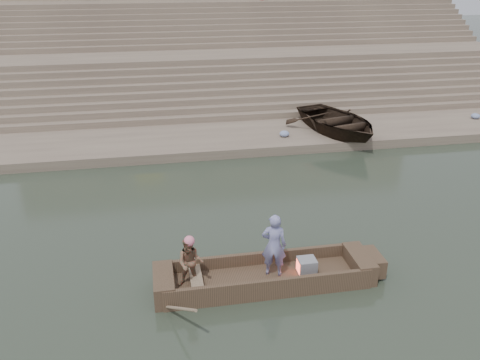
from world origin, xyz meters
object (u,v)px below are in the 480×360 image
object	(u,v)px
standing_man	(274,245)
television	(306,266)
beached_rowboat	(337,121)
main_rowboat	(265,280)
rowing_man	(190,263)

from	to	relation	value
standing_man	television	world-z (taller)	standing_man
standing_man	beached_rowboat	distance (m)	11.60
television	beached_rowboat	distance (m)	11.32
main_rowboat	beached_rowboat	bearing A→B (deg)	60.70
standing_man	beached_rowboat	size ratio (longest dim) A/B	0.34
standing_man	television	size ratio (longest dim) A/B	3.73
television	main_rowboat	bearing A→B (deg)	180.00
television	standing_man	bearing A→B (deg)	173.37
rowing_man	beached_rowboat	size ratio (longest dim) A/B	0.27
television	beached_rowboat	size ratio (longest dim) A/B	0.09
main_rowboat	standing_man	size ratio (longest dim) A/B	2.92
main_rowboat	beached_rowboat	world-z (taller)	beached_rowboat
rowing_man	beached_rowboat	distance (m)	12.85
standing_man	television	bearing A→B (deg)	-168.47
standing_man	rowing_man	bearing A→B (deg)	21.54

